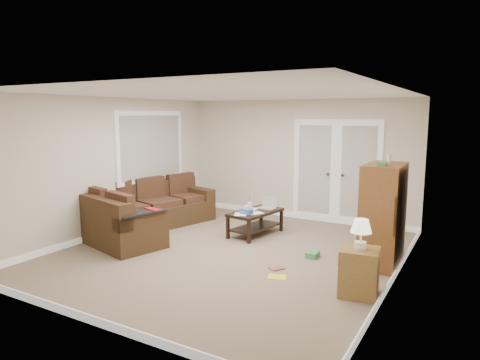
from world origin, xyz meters
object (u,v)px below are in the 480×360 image
Objects in this scene: sectional_sofa at (141,215)px; tv_armoire at (383,214)px; coffee_table at (256,222)px; side_cabinet at (359,268)px.

tv_armoire reaches higher than sectional_sofa.
side_cabinet is at bearing -27.90° from coffee_table.
sectional_sofa is 2.16m from coffee_table.
tv_armoire is 1.33m from side_cabinet.
tv_armoire is 1.69× the size of side_cabinet.
sectional_sofa is at bearing -145.51° from coffee_table.
tv_armoire reaches higher than coffee_table.
side_cabinet is at bearing 4.29° from sectional_sofa.
sectional_sofa is 1.94× the size of tv_armoire.
coffee_table is at bearing 40.52° from sectional_sofa.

